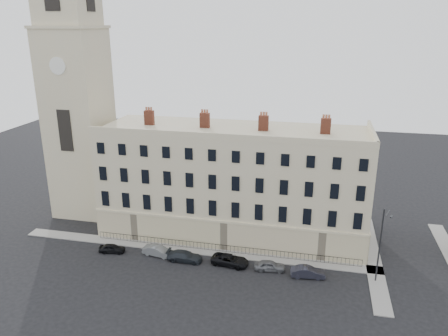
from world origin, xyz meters
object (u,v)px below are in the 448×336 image
at_px(car_f, 308,272).
at_px(streetlamp, 381,243).
at_px(car_a, 112,248).
at_px(car_e, 270,266).
at_px(car_d, 230,260).
at_px(car_c, 185,256).
at_px(car_b, 158,251).

distance_m(car_f, streetlamp, 8.98).
relative_size(car_a, car_e, 0.90).
distance_m(car_d, car_f, 9.54).
height_order(car_c, car_f, car_f).
bearing_deg(streetlamp, car_b, -160.81).
height_order(car_a, car_e, car_e).
relative_size(car_d, car_e, 1.24).
bearing_deg(car_b, car_d, -82.96).
xyz_separation_m(car_a, streetlamp, (32.99, 0.29, 4.49)).
bearing_deg(car_b, car_f, -84.47).
height_order(car_b, car_e, car_b).
bearing_deg(car_a, car_b, -93.78).
bearing_deg(car_d, car_c, 100.21).
distance_m(car_e, car_f, 4.58).
bearing_deg(car_a, car_f, -99.62).
distance_m(car_c, car_d, 5.78).
relative_size(car_c, car_f, 1.12).
distance_m(car_a, car_b, 6.17).
relative_size(car_b, car_f, 1.00).
distance_m(car_d, streetlamp, 17.86).
xyz_separation_m(car_d, car_e, (4.95, -0.21, -0.01)).
height_order(car_a, car_d, car_d).
bearing_deg(car_e, car_c, 83.53).
xyz_separation_m(car_b, car_d, (9.54, -0.22, -0.02)).
xyz_separation_m(car_d, car_f, (9.51, -0.72, 0.01)).
bearing_deg(car_c, streetlamp, -89.51).
bearing_deg(car_f, car_a, 82.25).
height_order(car_b, car_d, car_b).
distance_m(car_c, streetlamp, 23.49).
xyz_separation_m(car_c, car_f, (15.28, -0.39, 0.01)).
bearing_deg(car_d, car_a, 98.08).
bearing_deg(car_e, streetlamp, -96.25).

